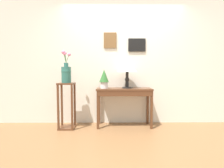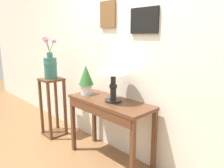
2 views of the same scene
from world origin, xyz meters
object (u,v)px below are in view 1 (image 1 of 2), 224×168
console_table (124,94)px  table_lamp (127,67)px  pedestal_stand_left (67,106)px  potted_plant_on_console (104,78)px  flower_vase_tall (66,72)px

console_table → table_lamp: (0.06, 0.02, 0.53)m
console_table → pedestal_stand_left: (-1.11, -0.10, -0.21)m
console_table → potted_plant_on_console: bearing=-178.7°
table_lamp → flower_vase_tall: bearing=-173.7°
potted_plant_on_console → console_table: bearing=1.3°
console_table → potted_plant_on_console: (-0.40, -0.01, 0.32)m
table_lamp → potted_plant_on_console: table_lamp is taller
pedestal_stand_left → flower_vase_tall: 0.64m
table_lamp → pedestal_stand_left: table_lamp is taller
potted_plant_on_console → flower_vase_tall: bearing=-172.4°
table_lamp → pedestal_stand_left: size_ratio=0.63×
table_lamp → flower_vase_tall: (-1.17, -0.13, -0.10)m
flower_vase_tall → potted_plant_on_console: bearing=7.6°
potted_plant_on_console → flower_vase_tall: flower_vase_tall is taller
console_table → pedestal_stand_left: size_ratio=1.23×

